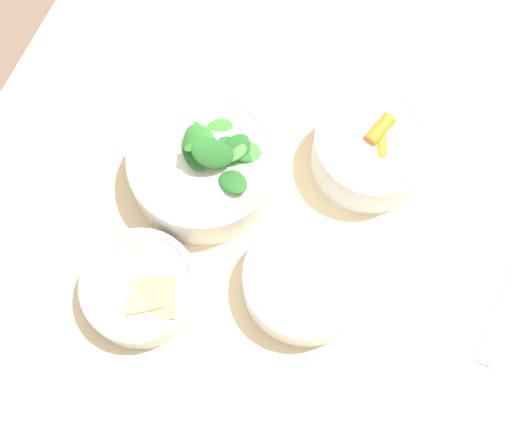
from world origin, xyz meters
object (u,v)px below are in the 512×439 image
at_px(bowl_greens, 204,165).
at_px(bowl_beans_hotdog, 306,281).
at_px(bowl_carrots, 371,149).
at_px(bowl_cookies, 140,288).

xyz_separation_m(bowl_greens, bowl_beans_hotdog, (0.09, 0.17, -0.01)).
xyz_separation_m(bowl_carrots, bowl_greens, (0.10, -0.19, 0.00)).
xyz_separation_m(bowl_carrots, bowl_beans_hotdog, (0.19, -0.02, -0.01)).
bearing_deg(bowl_cookies, bowl_beans_hotdog, 114.59).
distance_m(bowl_carrots, bowl_greens, 0.22).
bearing_deg(bowl_beans_hotdog, bowl_greens, -117.44).
bearing_deg(bowl_beans_hotdog, bowl_cookies, -65.41).
relative_size(bowl_greens, bowl_cookies, 1.32).
distance_m(bowl_carrots, bowl_cookies, 0.34).
distance_m(bowl_greens, bowl_beans_hotdog, 0.20).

